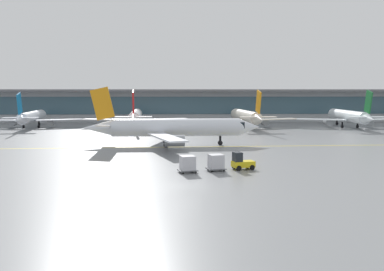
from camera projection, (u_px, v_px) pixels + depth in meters
The scene contains 11 objects.
ground_plane at pixel (187, 186), 41.82m from camera, with size 400.00×400.00×0.00m, color gray.
taxiway_centreline_stripe at pixel (176, 147), 70.24m from camera, with size 110.00×0.36×0.01m, color yellow.
terminal_concourse at pixel (180, 105), 127.13m from camera, with size 203.00×11.00×9.60m.
gate_airplane_1 at pixel (32, 117), 106.12m from camera, with size 24.92×26.90×8.90m.
gate_airplane_2 at pixel (135, 116), 106.78m from camera, with size 26.51×28.54×9.45m.
gate_airplane_3 at pixel (246, 116), 106.36m from camera, with size 26.44×28.56×9.45m.
gate_airplane_4 at pixel (348, 116), 106.50m from camera, with size 26.55×28.47×9.45m.
taxiing_regional_jet at pixel (174, 128), 71.88m from camera, with size 30.10×28.00×9.98m.
baggage_tug at pixel (241, 162), 50.36m from camera, with size 2.87×2.15×2.10m.
cargo_dolly_lead at pixel (216, 162), 49.41m from camera, with size 2.44×2.08×1.94m.
cargo_dolly_trailing at pixel (188, 163), 48.41m from camera, with size 2.44×2.08×1.94m.
Camera 1 is at (-1.00, -41.04, 9.40)m, focal length 39.71 mm.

